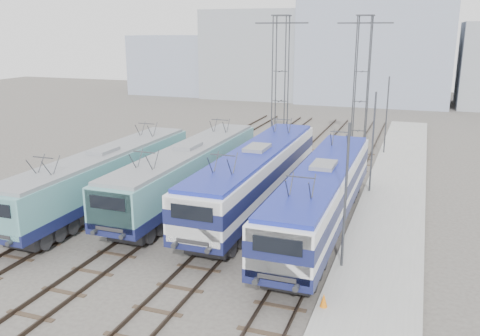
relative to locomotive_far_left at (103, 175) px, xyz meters
name	(u,v)px	position (x,y,z in m)	size (l,w,h in m)	color
ground	(156,261)	(6.75, -5.71, -2.19)	(160.00, 160.00, 0.00)	#514C47
platform	(387,227)	(16.95, 2.29, -2.04)	(4.00, 70.00, 0.30)	#9E9E99
locomotive_far_left	(103,175)	(0.00, 0.00, 0.00)	(2.78, 17.54, 3.30)	#161C4B
locomotive_center_left	(187,170)	(4.50, 2.61, 0.04)	(2.84, 17.91, 3.37)	#161C4B
locomotive_center_right	(256,173)	(9.00, 2.90, 0.20)	(2.97, 18.77, 3.53)	#161C4B
locomotive_far_right	(322,192)	(13.50, 0.66, 0.13)	(2.88, 18.18, 3.42)	#161C4B
catenary_tower_west	(280,82)	(6.75, 16.29, 4.45)	(4.50, 1.20, 12.00)	#3F4247
catenary_tower_east	(362,82)	(13.25, 18.29, 4.45)	(4.50, 1.20, 12.00)	#3F4247
mast_front	(345,200)	(15.35, -3.71, 1.31)	(0.12, 0.12, 7.00)	#3F4247
mast_mid	(373,145)	(15.35, 8.29, 1.31)	(0.12, 0.12, 7.00)	#3F4247
mast_rear	(386,117)	(15.35, 20.29, 1.31)	(0.12, 0.12, 7.00)	#3F4247
safety_cone	(324,300)	(15.25, -7.61, -1.61)	(0.30, 0.30, 0.57)	orange
building_west	(263,54)	(-7.25, 56.29, 4.81)	(18.00, 12.00, 14.00)	#8C939C
building_center	(376,43)	(10.75, 56.29, 6.81)	(22.00, 14.00, 18.00)	#8C96AE
building_far_west	(176,65)	(-23.25, 56.29, 2.81)	(14.00, 10.00, 10.00)	#8C96AE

